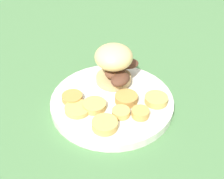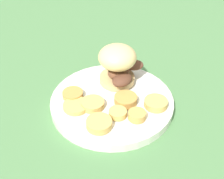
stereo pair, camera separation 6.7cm
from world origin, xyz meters
name	(u,v)px [view 1 (the left image)]	position (x,y,z in m)	size (l,w,h in m)	color
ground_plane	(112,106)	(0.00, 0.00, 0.00)	(4.00, 4.00, 0.00)	#4C7A47
dinner_plate	(112,102)	(0.00, 0.00, 0.01)	(0.27, 0.27, 0.02)	white
sandwich	(115,64)	(0.04, 0.05, 0.07)	(0.11, 0.11, 0.09)	tan
potato_round_0	(105,124)	(-0.05, -0.07, 0.03)	(0.05, 0.05, 0.01)	tan
potato_round_1	(94,105)	(-0.05, -0.01, 0.03)	(0.05, 0.05, 0.01)	tan
potato_round_2	(140,113)	(0.02, -0.08, 0.03)	(0.04, 0.04, 0.02)	tan
potato_round_3	(78,110)	(-0.08, 0.00, 0.03)	(0.05, 0.05, 0.01)	tan
potato_round_4	(156,99)	(0.08, -0.06, 0.03)	(0.05, 0.05, 0.01)	tan
potato_round_5	(126,98)	(0.02, -0.02, 0.03)	(0.05, 0.05, 0.02)	#BC8942
potato_round_6	(121,112)	(-0.01, -0.05, 0.03)	(0.04, 0.04, 0.01)	tan
potato_round_7	(72,97)	(-0.08, 0.04, 0.03)	(0.05, 0.05, 0.01)	#BC8942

